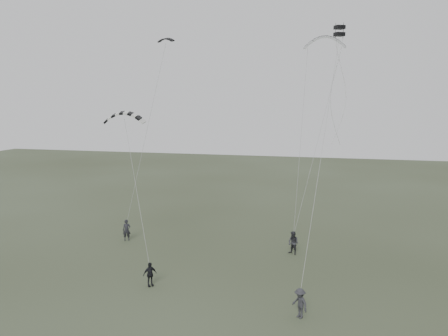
% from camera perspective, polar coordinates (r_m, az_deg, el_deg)
% --- Properties ---
extents(ground, '(140.00, 140.00, 0.00)m').
position_cam_1_polar(ground, '(30.84, -5.67, -14.28)').
color(ground, '#323824').
rests_on(ground, ground).
extents(flyer_left, '(0.79, 0.67, 1.86)m').
position_cam_1_polar(flyer_left, '(39.33, -12.60, -7.92)').
color(flyer_left, black).
rests_on(flyer_left, ground).
extents(flyer_right, '(1.14, 1.08, 1.85)m').
position_cam_1_polar(flyer_right, '(35.49, 9.04, -9.64)').
color(flyer_right, '#27282D').
rests_on(flyer_right, ground).
extents(flyer_center, '(0.92, 0.97, 1.61)m').
position_cam_1_polar(flyer_center, '(29.80, -9.66, -13.53)').
color(flyer_center, black).
rests_on(flyer_center, ground).
extents(flyer_far, '(1.24, 1.23, 1.72)m').
position_cam_1_polar(flyer_far, '(25.85, 9.87, -17.00)').
color(flyer_far, '#2A2A2F').
rests_on(flyer_far, ground).
extents(kite_dark_small, '(1.62, 0.92, 0.60)m').
position_cam_1_polar(kite_dark_small, '(40.40, -7.61, 16.40)').
color(kite_dark_small, black).
rests_on(kite_dark_small, flyer_left).
extents(kite_pale_large, '(3.57, 1.08, 1.61)m').
position_cam_1_polar(kite_pale_large, '(39.81, 13.04, 16.32)').
color(kite_pale_large, '#B0B3B5').
rests_on(kite_pale_large, flyer_right).
extents(kite_striped, '(3.16, 1.61, 1.31)m').
position_cam_1_polar(kite_striped, '(33.22, -12.91, 7.04)').
color(kite_striped, black).
rests_on(kite_striped, flyer_center).
extents(kite_box, '(0.78, 0.79, 0.71)m').
position_cam_1_polar(kite_box, '(30.60, 14.84, 16.93)').
color(kite_box, black).
rests_on(kite_box, flyer_far).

